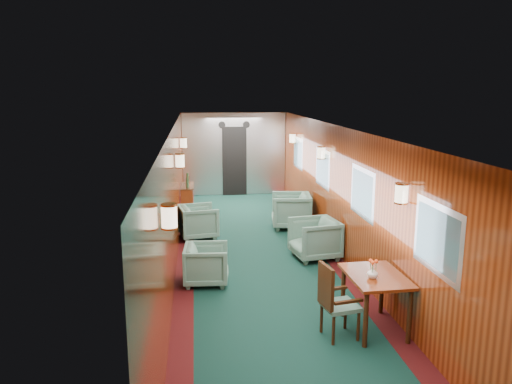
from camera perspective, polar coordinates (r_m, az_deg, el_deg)
room at (r=8.66m, az=0.56°, el=2.21°), size 12.00×12.10×2.40m
bulkhead at (r=14.54m, az=-2.50°, el=4.30°), size 2.98×0.17×2.39m
windows_right at (r=9.24m, az=9.54°, el=1.49°), size 0.02×8.60×0.80m
wall_sconces at (r=9.19m, az=0.10°, el=3.75°), size 2.97×7.97×0.25m
dining_table at (r=6.66m, az=13.48°, el=-10.14°), size 0.72×1.01×0.74m
side_chair at (r=6.38m, az=8.88°, el=-11.92°), size 0.50×0.52×0.97m
credenza at (r=11.89m, az=-7.85°, el=-1.17°), size 0.30×0.94×1.12m
flower_vase at (r=6.47m, az=13.19°, el=-8.98°), size 0.18×0.18×0.14m
armchair_left_near at (r=8.08m, az=-5.67°, el=-8.22°), size 0.74×0.73×0.64m
armchair_left_far at (r=10.48m, az=-6.57°, el=-3.39°), size 0.88×0.87×0.69m
armchair_right_near at (r=9.24m, az=6.71°, el=-5.32°), size 0.92×0.90×0.74m
armchair_right_far at (r=11.18m, az=4.01°, el=-2.13°), size 0.95×0.93×0.78m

